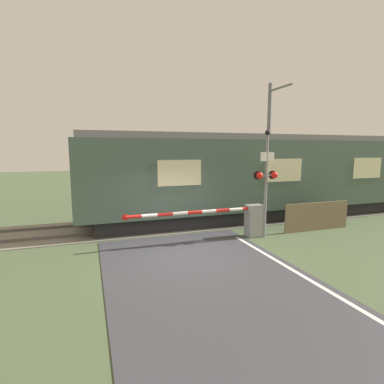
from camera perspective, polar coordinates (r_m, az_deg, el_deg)
The scene contains 7 objects.
ground_plane at distance 9.16m, azimuth -1.07°, elevation -11.78°, with size 80.00×80.00×0.00m, color #475638.
track_bed at distance 12.59m, azimuth -6.37°, elevation -6.17°, with size 36.00×3.20×0.13m.
train at distance 14.21m, azimuth 13.53°, elevation 3.04°, with size 16.42×3.06×3.75m.
crossing_barrier at distance 10.87m, azimuth 10.18°, elevation -5.14°, with size 4.98×0.44×1.15m.
signal_post at distance 10.77m, azimuth 13.94°, elevation 2.70°, with size 0.90×0.26×3.78m.
catenary_pole at distance 16.97m, azimuth 14.42°, elevation 8.97°, with size 0.20×1.90×6.61m.
roadside_fence at distance 12.58m, azimuth 22.71°, elevation -4.31°, with size 2.91×0.06×1.10m.
Camera 1 is at (-2.66, -8.19, 3.10)m, focal length 28.00 mm.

